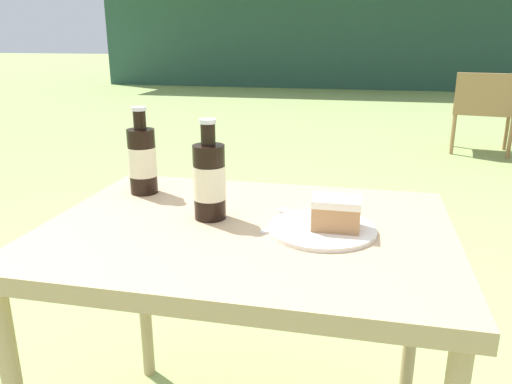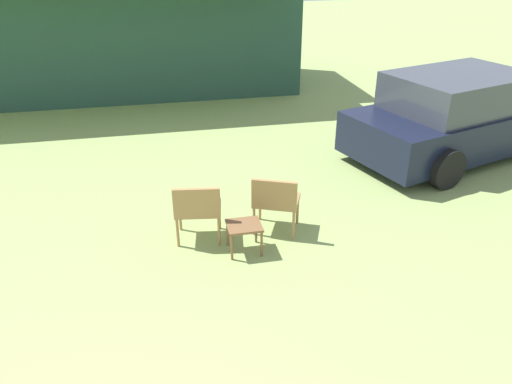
{
  "view_description": "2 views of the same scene",
  "coord_description": "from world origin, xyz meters",
  "px_view_note": "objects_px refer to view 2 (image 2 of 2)",
  "views": [
    {
      "loc": [
        0.25,
        -1.05,
        1.13
      ],
      "look_at": [
        0.0,
        0.1,
        0.76
      ],
      "focal_mm": 35.0,
      "sensor_mm": 36.0,
      "label": 1
    },
    {
      "loc": [
        0.96,
        -1.21,
        3.43
      ],
      "look_at": [
        2.0,
        3.65,
        0.9
      ],
      "focal_mm": 35.0,
      "sensor_mm": 36.0,
      "label": 2
    }
  ],
  "objects_px": {
    "parked_car": "(461,116)",
    "garden_side_table": "(244,228)",
    "wicker_chair_plain": "(276,199)",
    "wicker_chair_cushioned": "(198,206)"
  },
  "relations": [
    {
      "from": "parked_car",
      "to": "wicker_chair_cushioned",
      "type": "distance_m",
      "value": 5.13
    },
    {
      "from": "wicker_chair_plain",
      "to": "parked_car",
      "type": "bearing_deg",
      "value": -129.54
    },
    {
      "from": "wicker_chair_cushioned",
      "to": "parked_car",
      "type": "bearing_deg",
      "value": -149.56
    },
    {
      "from": "wicker_chair_plain",
      "to": "garden_side_table",
      "type": "height_order",
      "value": "wicker_chair_plain"
    },
    {
      "from": "garden_side_table",
      "to": "parked_car",
      "type": "bearing_deg",
      "value": 28.2
    },
    {
      "from": "parked_car",
      "to": "wicker_chair_plain",
      "type": "distance_m",
      "value": 4.24
    },
    {
      "from": "wicker_chair_cushioned",
      "to": "wicker_chair_plain",
      "type": "height_order",
      "value": "same"
    },
    {
      "from": "parked_car",
      "to": "wicker_chair_plain",
      "type": "xyz_separation_m",
      "value": [
        -3.77,
        -1.92,
        -0.21
      ]
    },
    {
      "from": "parked_car",
      "to": "garden_side_table",
      "type": "relative_size",
      "value": 10.85
    },
    {
      "from": "parked_car",
      "to": "wicker_chair_cushioned",
      "type": "relative_size",
      "value": 5.61
    }
  ]
}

